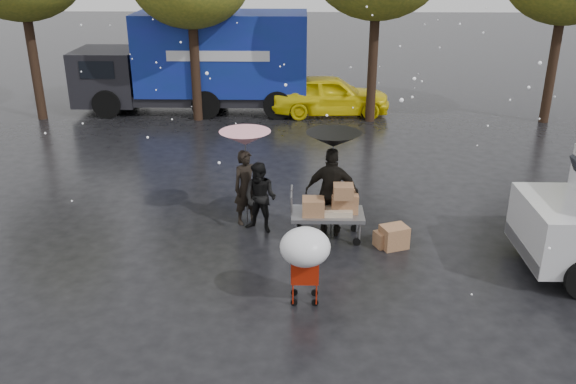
{
  "coord_description": "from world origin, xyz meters",
  "views": [
    {
      "loc": [
        0.15,
        -10.62,
        5.81
      ],
      "look_at": [
        -0.13,
        1.0,
        1.0
      ],
      "focal_mm": 38.0,
      "sensor_mm": 36.0,
      "label": 1
    }
  ],
  "objects_px": {
    "shopping_cart": "(305,251)",
    "yellow_taxi": "(330,95)",
    "vendor_cart": "(332,207)",
    "person_pink": "(247,188)",
    "person_black": "(332,192)",
    "blue_truck": "(200,62)"
  },
  "relations": [
    {
      "from": "person_black",
      "to": "blue_truck",
      "type": "xyz_separation_m",
      "value": [
        -4.34,
        10.2,
        0.8
      ]
    },
    {
      "from": "person_pink",
      "to": "blue_truck",
      "type": "bearing_deg",
      "value": 73.53
    },
    {
      "from": "person_pink",
      "to": "person_black",
      "type": "xyz_separation_m",
      "value": [
        1.83,
        -0.52,
        0.12
      ]
    },
    {
      "from": "person_pink",
      "to": "yellow_taxi",
      "type": "bearing_deg",
      "value": 45.65
    },
    {
      "from": "person_pink",
      "to": "blue_truck",
      "type": "distance_m",
      "value": 10.04
    },
    {
      "from": "vendor_cart",
      "to": "person_pink",
      "type": "bearing_deg",
      "value": 158.08
    },
    {
      "from": "yellow_taxi",
      "to": "person_pink",
      "type": "bearing_deg",
      "value": 163.43
    },
    {
      "from": "yellow_taxi",
      "to": "person_black",
      "type": "bearing_deg",
      "value": 174.76
    },
    {
      "from": "person_pink",
      "to": "shopping_cart",
      "type": "distance_m",
      "value": 3.55
    },
    {
      "from": "vendor_cart",
      "to": "yellow_taxi",
      "type": "xyz_separation_m",
      "value": [
        0.36,
        9.9,
        -0.01
      ]
    },
    {
      "from": "person_black",
      "to": "yellow_taxi",
      "type": "distance_m",
      "value": 9.69
    },
    {
      "from": "blue_truck",
      "to": "person_pink",
      "type": "bearing_deg",
      "value": -75.51
    },
    {
      "from": "person_pink",
      "to": "vendor_cart",
      "type": "relative_size",
      "value": 1.1
    },
    {
      "from": "blue_truck",
      "to": "yellow_taxi",
      "type": "bearing_deg",
      "value": -6.37
    },
    {
      "from": "person_black",
      "to": "shopping_cart",
      "type": "relative_size",
      "value": 1.31
    },
    {
      "from": "person_pink",
      "to": "person_black",
      "type": "relative_size",
      "value": 0.87
    },
    {
      "from": "vendor_cart",
      "to": "shopping_cart",
      "type": "distance_m",
      "value": 2.66
    },
    {
      "from": "shopping_cart",
      "to": "yellow_taxi",
      "type": "relative_size",
      "value": 0.35
    },
    {
      "from": "person_pink",
      "to": "yellow_taxi",
      "type": "distance_m",
      "value": 9.42
    },
    {
      "from": "shopping_cart",
      "to": "blue_truck",
      "type": "relative_size",
      "value": 0.18
    },
    {
      "from": "person_black",
      "to": "shopping_cart",
      "type": "bearing_deg",
      "value": 86.25
    },
    {
      "from": "shopping_cart",
      "to": "yellow_taxi",
      "type": "distance_m",
      "value": 12.51
    }
  ]
}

